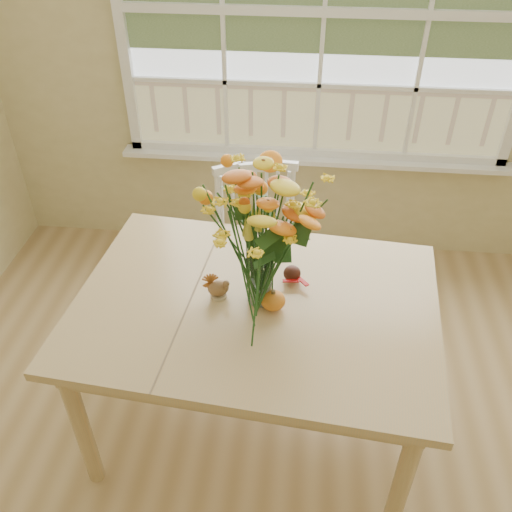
# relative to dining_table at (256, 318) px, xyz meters

# --- Properties ---
(wall_back) EXTENTS (4.00, 0.02, 2.70)m
(wall_back) POSITION_rel_dining_table_xyz_m (0.22, 1.51, 0.65)
(wall_back) COLOR #C6B87F
(wall_back) RESTS_ON floor
(window) EXTENTS (2.42, 0.12, 1.74)m
(window) POSITION_rel_dining_table_xyz_m (0.22, 1.47, 0.84)
(window) COLOR silver
(window) RESTS_ON wall_back
(dining_table) EXTENTS (1.56, 1.18, 0.79)m
(dining_table) POSITION_rel_dining_table_xyz_m (0.00, 0.00, 0.00)
(dining_table) COLOR tan
(dining_table) RESTS_ON floor
(windsor_chair) EXTENTS (0.52, 0.51, 0.95)m
(windsor_chair) POSITION_rel_dining_table_xyz_m (-0.07, 0.75, -0.16)
(windsor_chair) COLOR white
(windsor_chair) RESTS_ON floor
(flower_vase) EXTENTS (0.49, 0.49, 0.58)m
(flower_vase) POSITION_rel_dining_table_xyz_m (0.02, 0.02, 0.44)
(flower_vase) COLOR white
(flower_vase) RESTS_ON dining_table
(pumpkin) EXTENTS (0.10, 0.10, 0.08)m
(pumpkin) POSITION_rel_dining_table_xyz_m (0.07, -0.03, 0.13)
(pumpkin) COLOR orange
(pumpkin) RESTS_ON dining_table
(turkey_figurine) EXTENTS (0.10, 0.09, 0.11)m
(turkey_figurine) POSITION_rel_dining_table_xyz_m (-0.15, 0.02, 0.14)
(turkey_figurine) COLOR #CCB78C
(turkey_figurine) RESTS_ON dining_table
(dark_gourd) EXTENTS (0.13, 0.11, 0.07)m
(dark_gourd) POSITION_rel_dining_table_xyz_m (0.14, 0.15, 0.13)
(dark_gourd) COLOR #38160F
(dark_gourd) RESTS_ON dining_table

